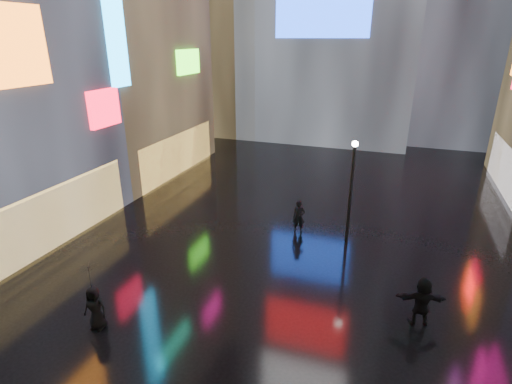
% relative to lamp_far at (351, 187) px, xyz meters
% --- Properties ---
extents(ground, '(140.00, 140.00, 0.00)m').
position_rel_lamp_far_xyz_m(ground, '(-2.28, 0.89, -2.94)').
color(ground, black).
rests_on(ground, ground).
extents(building_left_far, '(10.28, 12.00, 22.00)m').
position_rel_lamp_far_xyz_m(building_left_far, '(-18.26, 6.89, 8.04)').
color(building_left_far, black).
rests_on(building_left_far, ground).
extents(tower_flank_left, '(10.00, 10.00, 26.00)m').
position_rel_lamp_far_xyz_m(tower_flank_left, '(-16.28, 22.89, 10.06)').
color(tower_flank_left, black).
rests_on(tower_flank_left, ground).
extents(lamp_far, '(0.30, 0.30, 5.20)m').
position_rel_lamp_far_xyz_m(lamp_far, '(0.00, 0.00, 0.00)').
color(lamp_far, black).
rests_on(lamp_far, ground).
extents(pedestrian_4, '(0.88, 0.63, 1.67)m').
position_rel_lamp_far_xyz_m(pedestrian_4, '(-7.43, -9.34, -2.11)').
color(pedestrian_4, black).
rests_on(pedestrian_4, ground).
extents(pedestrian_5, '(1.81, 0.93, 1.86)m').
position_rel_lamp_far_xyz_m(pedestrian_5, '(3.27, -5.32, -2.01)').
color(pedestrian_5, black).
rests_on(pedestrian_5, ground).
extents(pedestrian_6, '(0.70, 0.53, 1.74)m').
position_rel_lamp_far_xyz_m(pedestrian_6, '(-2.54, 0.25, -2.08)').
color(pedestrian_6, black).
rests_on(pedestrian_6, ground).
extents(umbrella_2, '(1.34, 1.34, 0.86)m').
position_rel_lamp_far_xyz_m(umbrella_2, '(-7.43, -9.34, -0.84)').
color(umbrella_2, black).
rests_on(umbrella_2, pedestrian_4).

